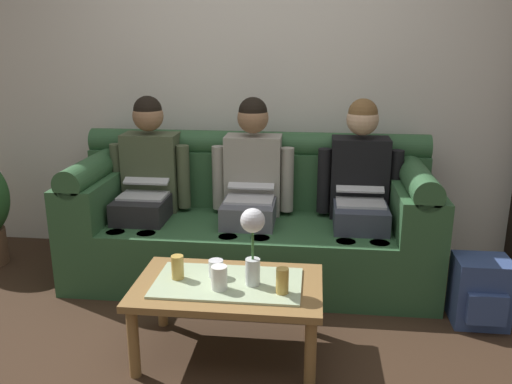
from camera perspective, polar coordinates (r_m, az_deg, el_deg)
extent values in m
plane|color=#382619|center=(2.79, -3.50, -18.76)|extent=(14.00, 14.00, 0.00)
cube|color=silver|center=(3.97, 0.43, 14.10)|extent=(6.00, 0.12, 2.90)
cube|color=#2D5633|center=(3.65, -0.61, -6.13)|extent=(2.40, 0.88, 0.42)
cube|color=#2D5633|center=(3.83, -0.02, 1.44)|extent=(2.40, 0.22, 0.40)
cylinder|color=#2D5633|center=(3.77, -0.02, 5.17)|extent=(2.40, 0.18, 0.18)
cube|color=#2D5633|center=(3.80, -16.66, -0.31)|extent=(0.28, 0.88, 0.28)
cylinder|color=#2D5633|center=(3.76, -16.89, 2.40)|extent=(0.18, 0.88, 0.18)
cube|color=#2D5633|center=(3.56, 16.53, -1.40)|extent=(0.28, 0.88, 0.28)
cylinder|color=#2D5633|center=(3.52, 16.77, 1.48)|extent=(0.18, 0.88, 0.18)
cube|color=#232326|center=(3.65, -12.02, -1.73)|extent=(0.34, 0.40, 0.15)
cylinder|color=#232326|center=(3.55, -14.59, -7.32)|extent=(0.12, 0.12, 0.42)
cylinder|color=#232326|center=(3.49, -11.50, -7.56)|extent=(0.12, 0.12, 0.42)
cube|color=#475138|center=(3.82, -11.08, 2.16)|extent=(0.38, 0.22, 0.54)
cylinder|color=#475138|center=(3.86, -14.57, 1.79)|extent=(0.09, 0.09, 0.44)
cylinder|color=#475138|center=(3.72, -7.79, 1.64)|extent=(0.09, 0.09, 0.44)
sphere|color=#936B4C|center=(3.72, -11.50, 7.99)|extent=(0.21, 0.21, 0.21)
sphere|color=black|center=(3.72, -11.54, 8.60)|extent=(0.19, 0.19, 0.19)
cube|color=silver|center=(3.64, -12.00, -0.39)|extent=(0.31, 0.22, 0.02)
cube|color=silver|center=(3.75, -11.39, 1.80)|extent=(0.31, 0.20, 0.09)
cube|color=black|center=(3.74, -11.43, 1.71)|extent=(0.27, 0.17, 0.07)
cube|color=#595B66|center=(3.49, -0.74, -2.18)|extent=(0.34, 0.40, 0.15)
cylinder|color=#595B66|center=(3.37, -2.98, -8.11)|extent=(0.12, 0.12, 0.42)
cylinder|color=#595B66|center=(3.35, 0.44, -8.28)|extent=(0.12, 0.12, 0.42)
cube|color=gray|center=(3.67, -0.29, 1.90)|extent=(0.38, 0.22, 0.54)
cylinder|color=gray|center=(3.67, -4.01, 1.54)|extent=(0.09, 0.09, 0.44)
cylinder|color=gray|center=(3.61, 3.34, 1.33)|extent=(0.09, 0.09, 0.44)
sphere|color=#936B4C|center=(3.57, -0.33, 7.97)|extent=(0.21, 0.21, 0.21)
sphere|color=black|center=(3.56, -0.33, 8.60)|extent=(0.19, 0.19, 0.19)
cube|color=silver|center=(3.49, -0.70, -0.78)|extent=(0.31, 0.22, 0.02)
cube|color=silver|center=(3.61, -0.40, 1.49)|extent=(0.31, 0.19, 0.11)
cube|color=black|center=(3.60, -0.41, 1.38)|extent=(0.27, 0.17, 0.09)
cube|color=#383D4C|center=(3.48, 11.10, -2.56)|extent=(0.34, 0.40, 0.15)
cylinder|color=#383D4C|center=(3.34, 9.43, -8.58)|extent=(0.12, 0.12, 0.42)
cylinder|color=#383D4C|center=(3.36, 12.88, -8.64)|extent=(0.12, 0.12, 0.42)
cube|color=black|center=(3.66, 10.98, 1.55)|extent=(0.38, 0.22, 0.54)
cylinder|color=black|center=(3.61, 7.29, 1.20)|extent=(0.09, 0.09, 0.44)
cylinder|color=black|center=(3.65, 14.69, 0.96)|extent=(0.09, 0.09, 0.44)
sphere|color=tan|center=(3.56, 11.35, 7.63)|extent=(0.21, 0.21, 0.21)
sphere|color=brown|center=(3.55, 11.39, 8.26)|extent=(0.19, 0.19, 0.19)
cube|color=silver|center=(3.48, 11.14, -1.15)|extent=(0.31, 0.22, 0.02)
cube|color=silver|center=(3.60, 11.04, 1.13)|extent=(0.31, 0.19, 0.11)
cube|color=black|center=(3.59, 11.05, 1.02)|extent=(0.27, 0.17, 0.09)
cube|color=olive|center=(2.74, -3.01, -10.13)|extent=(0.95, 0.59, 0.04)
cube|color=#B2C69E|center=(2.73, -3.02, -9.68)|extent=(0.74, 0.41, 0.01)
cylinder|color=olive|center=(2.73, -12.99, -15.48)|extent=(0.06, 0.06, 0.36)
cylinder|color=olive|center=(2.60, 5.84, -16.90)|extent=(0.06, 0.06, 0.36)
cylinder|color=olive|center=(3.14, -10.05, -10.90)|extent=(0.06, 0.06, 0.36)
cylinder|color=olive|center=(3.02, 5.98, -11.84)|extent=(0.06, 0.06, 0.36)
cylinder|color=silver|center=(2.67, -0.35, -8.55)|extent=(0.07, 0.07, 0.14)
cylinder|color=#3D7538|center=(2.61, -0.35, -5.59)|extent=(0.01, 0.01, 0.16)
sphere|color=silver|center=(2.57, -0.36, -3.07)|extent=(0.12, 0.12, 0.12)
cylinder|color=gold|center=(2.77, -8.40, -7.97)|extent=(0.06, 0.06, 0.12)
cylinder|color=silver|center=(2.77, -4.31, -8.16)|extent=(0.08, 0.08, 0.09)
cylinder|color=white|center=(2.64, -3.96, -9.14)|extent=(0.08, 0.08, 0.12)
cylinder|color=gold|center=(2.59, 2.83, -9.48)|extent=(0.06, 0.06, 0.13)
cube|color=#33477A|center=(3.37, 22.86, -9.74)|extent=(0.31, 0.25, 0.39)
cube|color=#33477A|center=(3.26, 23.49, -11.47)|extent=(0.21, 0.05, 0.18)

